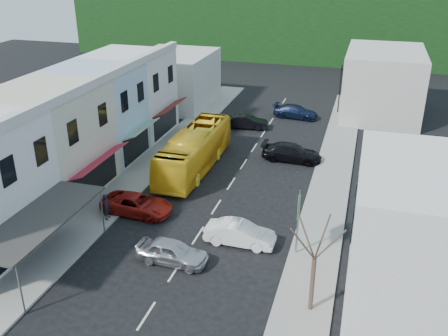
% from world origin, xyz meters
% --- Properties ---
extents(ground, '(120.00, 120.00, 0.00)m').
position_xyz_m(ground, '(0.00, 0.00, 0.00)').
color(ground, black).
rests_on(ground, ground).
extents(sidewalk_left, '(3.00, 52.00, 0.15)m').
position_xyz_m(sidewalk_left, '(-7.50, 10.00, 0.07)').
color(sidewalk_left, gray).
rests_on(sidewalk_left, ground).
extents(sidewalk_right, '(3.00, 52.00, 0.15)m').
position_xyz_m(sidewalk_right, '(7.50, 10.00, 0.07)').
color(sidewalk_right, gray).
rests_on(sidewalk_right, ground).
extents(shopfront_row, '(8.25, 30.00, 8.00)m').
position_xyz_m(shopfront_row, '(-12.49, 5.00, 4.00)').
color(shopfront_row, silver).
rests_on(shopfront_row, ground).
extents(right_building, '(8.00, 9.00, 8.00)m').
position_xyz_m(right_building, '(13.50, -4.00, 4.00)').
color(right_building, silver).
rests_on(right_building, ground).
extents(distant_block_left, '(8.00, 10.00, 6.00)m').
position_xyz_m(distant_block_left, '(-12.00, 27.00, 3.00)').
color(distant_block_left, '#B7B2A8').
rests_on(distant_block_left, ground).
extents(distant_block_right, '(8.00, 12.00, 7.00)m').
position_xyz_m(distant_block_right, '(11.00, 30.00, 3.50)').
color(distant_block_right, '#B7B2A8').
rests_on(distant_block_right, ground).
extents(hillside, '(80.00, 26.00, 14.00)m').
position_xyz_m(hillside, '(-1.45, 65.09, 6.73)').
color(hillside, black).
rests_on(hillside, ground).
extents(bus, '(2.55, 11.61, 3.10)m').
position_xyz_m(bus, '(-3.69, 9.99, 1.55)').
color(bus, yellow).
rests_on(bus, ground).
extents(car_silver, '(4.48, 2.02, 1.40)m').
position_xyz_m(car_silver, '(-0.47, -3.26, 0.70)').
color(car_silver, '#BCBCC2').
rests_on(car_silver, ground).
extents(car_white, '(4.42, 1.85, 1.40)m').
position_xyz_m(car_white, '(2.84, -0.19, 0.70)').
color(car_white, white).
rests_on(car_white, ground).
extents(car_red, '(4.68, 2.11, 1.40)m').
position_xyz_m(car_red, '(-5.00, 1.59, 0.70)').
color(car_red, maroon).
rests_on(car_red, ground).
extents(car_black_near, '(4.54, 1.93, 1.40)m').
position_xyz_m(car_black_near, '(3.79, 13.94, 0.70)').
color(car_black_near, black).
rests_on(car_black_near, ground).
extents(car_black_far, '(4.55, 2.22, 1.40)m').
position_xyz_m(car_black_far, '(-1.96, 21.05, 0.70)').
color(car_black_far, black).
rests_on(car_black_far, ground).
extents(car_navy_far, '(4.68, 2.34, 1.40)m').
position_xyz_m(car_navy_far, '(2.30, 25.86, 0.70)').
color(car_navy_far, black).
rests_on(car_navy_far, ground).
extents(pedestrian_left, '(0.46, 0.64, 1.70)m').
position_xyz_m(pedestrian_left, '(-6.51, 0.11, 1.00)').
color(pedestrian_left, black).
rests_on(pedestrian_left, sidewalk_left).
extents(direction_sign, '(0.63, 1.86, 4.02)m').
position_xyz_m(direction_sign, '(6.40, -0.39, 2.01)').
color(direction_sign, '#125B26').
rests_on(direction_sign, ground).
extents(street_tree, '(3.22, 3.22, 6.32)m').
position_xyz_m(street_tree, '(7.88, -5.30, 3.16)').
color(street_tree, '#3C2D24').
rests_on(street_tree, ground).
extents(traffic_signal, '(1.18, 1.41, 5.45)m').
position_xyz_m(traffic_signal, '(6.59, 28.79, 2.73)').
color(traffic_signal, black).
rests_on(traffic_signal, ground).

